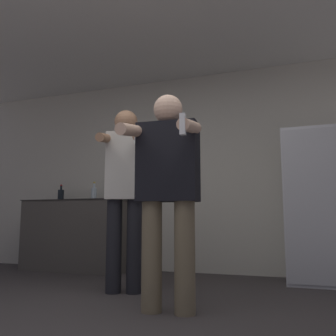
{
  "coord_description": "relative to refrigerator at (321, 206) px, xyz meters",
  "views": [
    {
      "loc": [
        1.12,
        -1.94,
        0.66
      ],
      "look_at": [
        0.17,
        0.66,
        1.04
      ],
      "focal_mm": 40.0,
      "sensor_mm": 36.0,
      "label": 1
    }
  ],
  "objects": [
    {
      "name": "person_woman_foreground",
      "position": [
        -1.11,
        -1.71,
        0.11
      ],
      "size": [
        0.54,
        0.54,
        1.6
      ],
      "color": "#75664C",
      "rests_on": "ground_plane"
    },
    {
      "name": "bottle_amber_bourbon",
      "position": [
        -2.78,
        0.02,
        0.21
      ],
      "size": [
        0.07,
        0.07,
        0.24
      ],
      "color": "silver",
      "rests_on": "counter"
    },
    {
      "name": "ceiling_slab",
      "position": [
        -1.28,
        -1.01,
        1.77
      ],
      "size": [
        7.0,
        3.2,
        0.05
      ],
      "color": "silver",
      "rests_on": "wall_back"
    },
    {
      "name": "bottle_dark_rum",
      "position": [
        -2.5,
        0.02,
        0.24
      ],
      "size": [
        0.08,
        0.08,
        0.32
      ],
      "color": "silver",
      "rests_on": "counter"
    },
    {
      "name": "wall_back",
      "position": [
        -1.28,
        0.36,
        0.47
      ],
      "size": [
        7.0,
        0.06,
        2.55
      ],
      "color": "beige",
      "rests_on": "ground_plane"
    },
    {
      "name": "counter",
      "position": [
        -3.02,
        0.03,
        -0.34
      ],
      "size": [
        1.44,
        0.62,
        0.92
      ],
      "color": "#47423D",
      "rests_on": "ground_plane"
    },
    {
      "name": "refrigerator",
      "position": [
        0.0,
        0.0,
        0.0
      ],
      "size": [
        0.74,
        0.69,
        1.6
      ],
      "color": "silver",
      "rests_on": "ground_plane"
    },
    {
      "name": "bottle_tall_gin",
      "position": [
        -3.3,
        0.02,
        0.2
      ],
      "size": [
        0.08,
        0.08,
        0.22
      ],
      "color": "black",
      "rests_on": "counter"
    },
    {
      "name": "person_man_side",
      "position": [
        -1.73,
        -1.16,
        0.15
      ],
      "size": [
        0.49,
        0.53,
        1.7
      ],
      "color": "black",
      "rests_on": "ground_plane"
    }
  ]
}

